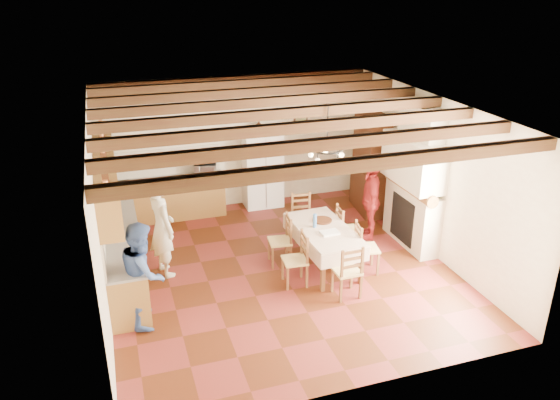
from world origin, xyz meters
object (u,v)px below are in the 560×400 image
at_px(chair_left_far, 280,240).
at_px(hutch, 370,164).
at_px(refrigerator, 262,169).
at_px(person_woman_red, 370,200).
at_px(dining_table, 324,232).
at_px(person_woman_blue, 143,273).
at_px(chair_end_far, 303,217).
at_px(chair_right_far, 348,229).
at_px(chair_end_near, 347,270).
at_px(chair_right_near, 367,247).
at_px(chair_left_near, 295,259).
at_px(person_man, 162,228).
at_px(microwave, 205,169).

bearing_deg(chair_left_far, hutch, 129.25).
height_order(refrigerator, person_woman_red, refrigerator).
height_order(dining_table, person_woman_blue, person_woman_blue).
relative_size(refrigerator, chair_end_far, 1.80).
height_order(hutch, chair_right_far, hutch).
bearing_deg(refrigerator, chair_end_near, -86.27).
distance_m(chair_right_near, person_woman_red, 1.47).
xyz_separation_m(refrigerator, person_woman_blue, (-3.00, -3.89, -0.03)).
distance_m(chair_left_far, person_woman_red, 2.17).
bearing_deg(refrigerator, chair_left_far, -99.24).
distance_m(chair_left_near, person_man, 2.39).
bearing_deg(refrigerator, chair_end_far, -81.86).
distance_m(dining_table, chair_right_near, 0.81).
distance_m(chair_left_far, chair_right_far, 1.39).
height_order(chair_left_far, person_man, person_man).
relative_size(refrigerator, chair_left_far, 1.80).
xyz_separation_m(chair_end_far, microwave, (-1.59, 1.91, 0.55)).
height_order(refrigerator, microwave, refrigerator).
relative_size(chair_right_far, person_woman_red, 0.59).
bearing_deg(refrigerator, microwave, -175.25).
xyz_separation_m(refrigerator, microwave, (-1.32, -0.10, 0.17)).
relative_size(chair_left_far, chair_right_far, 1.00).
relative_size(chair_right_near, person_woman_red, 0.59).
height_order(chair_left_near, chair_end_far, same).
distance_m(dining_table, chair_right_far, 0.79).
xyz_separation_m(chair_left_far, microwave, (-0.84, 2.72, 0.55)).
distance_m(chair_left_near, chair_end_far, 1.75).
xyz_separation_m(chair_end_near, person_woman_blue, (-3.25, 0.31, 0.35)).
bearing_deg(microwave, chair_left_far, -62.23).
distance_m(person_man, microwave, 2.72).
xyz_separation_m(dining_table, person_man, (-2.80, 0.65, 0.22)).
xyz_separation_m(hutch, chair_end_far, (-1.93, -0.92, -0.64)).
bearing_deg(chair_right_near, dining_table, 68.12).
bearing_deg(chair_end_near, chair_left_near, -42.40).
xyz_separation_m(dining_table, person_woman_blue, (-3.25, -0.73, 0.15)).
bearing_deg(chair_right_near, person_woman_blue, 104.54).
xyz_separation_m(dining_table, microwave, (-1.57, 3.06, 0.35)).
xyz_separation_m(person_woman_blue, person_woman_red, (4.60, 1.57, -0.01)).
distance_m(refrigerator, hutch, 2.47).
bearing_deg(chair_end_far, chair_left_near, -109.15).
relative_size(refrigerator, chair_end_near, 1.80).
distance_m(chair_left_far, person_man, 2.14).
bearing_deg(chair_right_far, chair_left_far, 97.33).
height_order(refrigerator, chair_left_near, refrigerator).
xyz_separation_m(chair_right_near, chair_end_far, (-0.65, 1.57, 0.00)).
bearing_deg(chair_left_far, refrigerator, 176.62).
bearing_deg(person_woman_blue, chair_left_near, -77.97).
bearing_deg(chair_left_far, person_woman_red, 109.85).
bearing_deg(chair_left_far, chair_end_near, 33.91).
relative_size(hutch, chair_right_far, 2.33).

